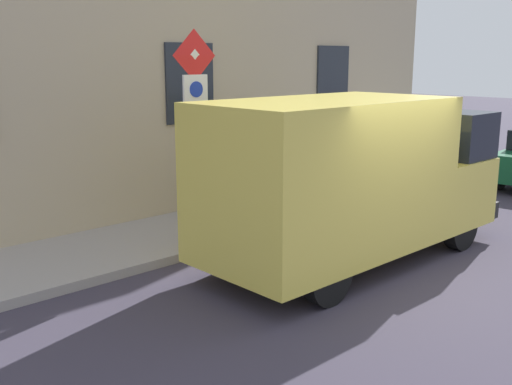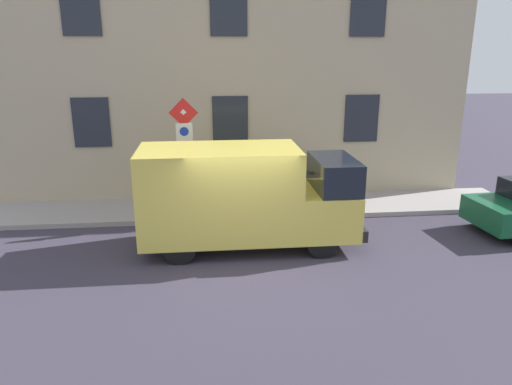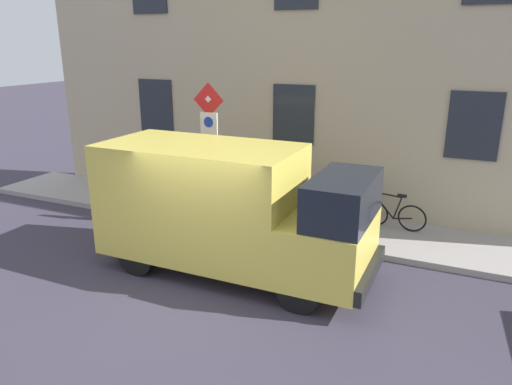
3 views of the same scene
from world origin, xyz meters
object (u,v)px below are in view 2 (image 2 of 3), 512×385
object	(u,v)px
delivery_van	(244,195)
bicycle_black	(315,187)
litter_bin	(276,197)
bicycle_red	(261,188)
pedestrian	(251,177)
bicycle_blue	(288,188)
sign_post_stacked	(185,142)

from	to	relation	value
delivery_van	bicycle_black	distance (m)	4.24
litter_bin	bicycle_red	bearing A→B (deg)	13.71
pedestrian	bicycle_black	bearing A→B (deg)	-137.61
bicycle_black	litter_bin	world-z (taller)	litter_bin
delivery_van	bicycle_blue	xyz separation A→B (m)	(3.30, -1.66, -0.82)
sign_post_stacked	litter_bin	distance (m)	3.10
bicycle_blue	litter_bin	size ratio (longest dim) A/B	1.91
bicycle_black	bicycle_red	xyz separation A→B (m)	(-0.00, 1.73, 0.00)
delivery_van	pedestrian	bearing A→B (deg)	81.45
bicycle_black	bicycle_blue	size ratio (longest dim) A/B	1.00
sign_post_stacked	bicycle_black	size ratio (longest dim) A/B	1.89
bicycle_red	pedestrian	world-z (taller)	pedestrian
bicycle_black	bicycle_blue	bearing A→B (deg)	6.46
bicycle_blue	bicycle_black	bearing A→B (deg)	-174.86
bicycle_blue	pedestrian	bearing A→B (deg)	32.85
delivery_van	sign_post_stacked	bearing A→B (deg)	127.63
bicycle_black	bicycle_blue	xyz separation A→B (m)	(-0.00, 0.87, 0.00)
sign_post_stacked	bicycle_black	bearing A→B (deg)	-70.81
litter_bin	delivery_van	bearing A→B (deg)	151.82
delivery_van	bicycle_blue	distance (m)	3.79
bicycle_red	pedestrian	bearing A→B (deg)	57.62
sign_post_stacked	delivery_van	xyz separation A→B (m)	(-1.91, -1.47, -0.98)
bicycle_black	bicycle_red	bearing A→B (deg)	6.49
pedestrian	litter_bin	xyz separation A→B (m)	(-0.59, -0.70, -0.48)
delivery_van	litter_bin	distance (m)	2.44
sign_post_stacked	bicycle_red	distance (m)	3.21
delivery_van	bicycle_blue	bearing A→B (deg)	63.41
bicycle_blue	bicycle_red	distance (m)	0.87
bicycle_black	bicycle_red	distance (m)	1.73
bicycle_blue	litter_bin	bearing A→B (deg)	71.08
delivery_van	bicycle_black	world-z (taller)	delivery_van
bicycle_blue	litter_bin	xyz separation A→B (m)	(-1.25, 0.56, 0.08)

